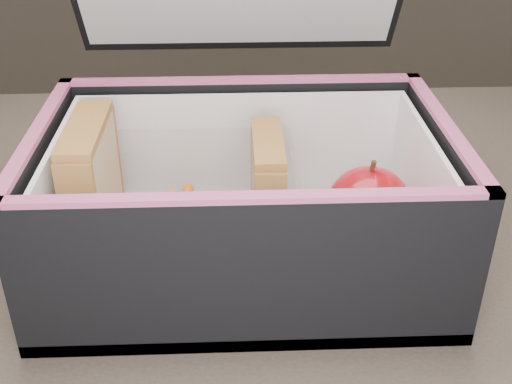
# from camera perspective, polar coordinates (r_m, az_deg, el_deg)

# --- Properties ---
(kitchen_table) EXTENTS (1.20, 0.80, 0.75)m
(kitchen_table) POSITION_cam_1_polar(r_m,az_deg,el_deg) (0.63, 1.96, -12.51)
(kitchen_table) COLOR brown
(kitchen_table) RESTS_ON ground
(lunch_bag) EXTENTS (0.33, 0.33, 0.31)m
(lunch_bag) POSITION_cam_1_polar(r_m,az_deg,el_deg) (0.53, -1.06, 0.40)
(lunch_bag) COLOR black
(lunch_bag) RESTS_ON kitchen_table
(plastic_tub) EXTENTS (0.19, 0.14, 0.08)m
(plastic_tub) POSITION_cam_1_polar(r_m,az_deg,el_deg) (0.54, -6.59, -1.18)
(plastic_tub) COLOR white
(plastic_tub) RESTS_ON lunch_bag
(sandwich_left) EXTENTS (0.03, 0.10, 0.11)m
(sandwich_left) POSITION_cam_1_polar(r_m,az_deg,el_deg) (0.55, -14.27, 0.44)
(sandwich_left) COLOR tan
(sandwich_left) RESTS_ON plastic_tub
(sandwich_right) EXTENTS (0.02, 0.09, 0.10)m
(sandwich_right) POSITION_cam_1_polar(r_m,az_deg,el_deg) (0.54, 1.01, 0.10)
(sandwich_right) COLOR tan
(sandwich_right) RESTS_ON plastic_tub
(carrot_sticks) EXTENTS (0.03, 0.13, 0.03)m
(carrot_sticks) POSITION_cam_1_polar(r_m,az_deg,el_deg) (0.55, -6.61, -3.32)
(carrot_sticks) COLOR orange
(carrot_sticks) RESTS_ON plastic_tub
(paper_napkin) EXTENTS (0.09, 0.09, 0.01)m
(paper_napkin) POSITION_cam_1_polar(r_m,az_deg,el_deg) (0.57, 9.02, -3.89)
(paper_napkin) COLOR white
(paper_napkin) RESTS_ON lunch_bag
(red_apple) EXTENTS (0.09, 0.09, 0.07)m
(red_apple) POSITION_cam_1_polar(r_m,az_deg,el_deg) (0.55, 10.00, -1.12)
(red_apple) COLOR #800309
(red_apple) RESTS_ON paper_napkin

